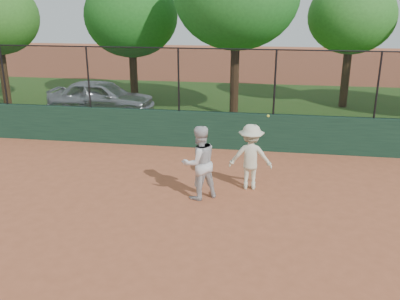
# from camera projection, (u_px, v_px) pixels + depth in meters

# --- Properties ---
(ground) EXTENTS (80.00, 80.00, 0.00)m
(ground) POSITION_uv_depth(u_px,v_px,m) (144.00, 238.00, 9.03)
(ground) COLOR #AD5937
(ground) RESTS_ON ground
(back_wall) EXTENTS (26.00, 0.20, 1.20)m
(back_wall) POSITION_uv_depth(u_px,v_px,m) (194.00, 129.00, 14.45)
(back_wall) COLOR #1A3927
(back_wall) RESTS_ON ground
(grass_strip) EXTENTS (36.00, 12.00, 0.01)m
(grass_strip) POSITION_uv_depth(u_px,v_px,m) (217.00, 106.00, 20.25)
(grass_strip) COLOR #285219
(grass_strip) RESTS_ON ground
(parked_car) EXTENTS (4.38, 1.78, 1.49)m
(parked_car) POSITION_uv_depth(u_px,v_px,m) (101.00, 98.00, 18.45)
(parked_car) COLOR silver
(parked_car) RESTS_ON ground
(player_second) EXTENTS (1.12, 1.07, 1.81)m
(player_second) POSITION_uv_depth(u_px,v_px,m) (199.00, 163.00, 10.61)
(player_second) COLOR silver
(player_second) RESTS_ON ground
(player_main) EXTENTS (1.11, 0.66, 2.02)m
(player_main) POSITION_uv_depth(u_px,v_px,m) (251.00, 157.00, 11.18)
(player_main) COLOR beige
(player_main) RESTS_ON ground
(fence_assembly) EXTENTS (26.00, 0.06, 2.00)m
(fence_assembly) POSITION_uv_depth(u_px,v_px,m) (193.00, 79.00, 13.93)
(fence_assembly) COLOR black
(fence_assembly) RESTS_ON back_wall
(tree_1) EXTENTS (4.27, 3.89, 5.73)m
(tree_1) POSITION_uv_depth(u_px,v_px,m) (131.00, 16.00, 20.19)
(tree_1) COLOR #3F2B16
(tree_1) RESTS_ON ground
(tree_3) EXTENTS (3.69, 3.36, 5.52)m
(tree_3) POSITION_uv_depth(u_px,v_px,m) (352.00, 17.00, 18.92)
(tree_3) COLOR #412B15
(tree_3) RESTS_ON ground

